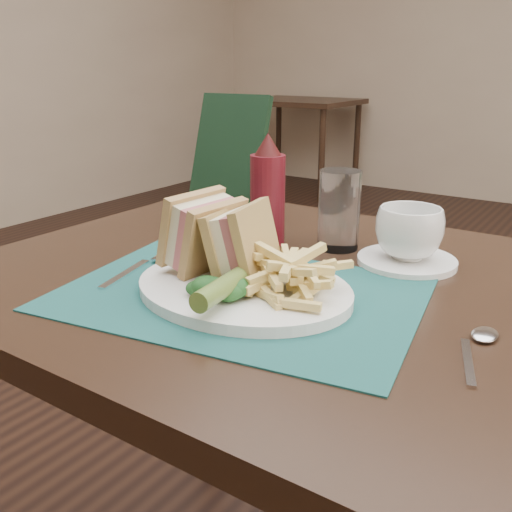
{
  "coord_description": "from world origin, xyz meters",
  "views": [
    {
      "loc": [
        0.42,
        -1.18,
        1.05
      ],
      "look_at": [
        0.01,
        -0.58,
        0.8
      ],
      "focal_mm": 40.0,
      "sensor_mm": 36.0,
      "label": 1
    }
  ],
  "objects_px": {
    "saucer": "(407,261)",
    "plate": "(243,289)",
    "table_bg_left": "(298,145)",
    "check_presenter": "(228,158)",
    "placemat": "(240,294)",
    "drinking_glass": "(339,210)",
    "table_main": "(275,477)",
    "sandwich_half_a": "(192,229)",
    "ketchup_bottle": "(268,189)",
    "sandwich_half_b": "(228,239)",
    "coffee_cup": "(409,233)"
  },
  "relations": [
    {
      "from": "plate",
      "to": "saucer",
      "type": "relative_size",
      "value": 2.0
    },
    {
      "from": "table_bg_left",
      "to": "check_presenter",
      "type": "relative_size",
      "value": 3.7
    },
    {
      "from": "sandwich_half_b",
      "to": "ketchup_bottle",
      "type": "xyz_separation_m",
      "value": [
        -0.06,
        0.2,
        0.02
      ]
    },
    {
      "from": "sandwich_half_b",
      "to": "table_bg_left",
      "type": "bearing_deg",
      "value": 108.98
    },
    {
      "from": "table_main",
      "to": "ketchup_bottle",
      "type": "xyz_separation_m",
      "value": [
        -0.09,
        0.11,
        0.47
      ]
    },
    {
      "from": "table_main",
      "to": "saucer",
      "type": "relative_size",
      "value": 6.0
    },
    {
      "from": "placemat",
      "to": "ketchup_bottle",
      "type": "distance_m",
      "value": 0.25
    },
    {
      "from": "sandwich_half_a",
      "to": "coffee_cup",
      "type": "height_order",
      "value": "sandwich_half_a"
    },
    {
      "from": "sandwich_half_a",
      "to": "saucer",
      "type": "height_order",
      "value": "sandwich_half_a"
    },
    {
      "from": "table_main",
      "to": "plate",
      "type": "xyz_separation_m",
      "value": [
        0.01,
        -0.11,
        0.38
      ]
    },
    {
      "from": "table_bg_left",
      "to": "check_presenter",
      "type": "bearing_deg",
      "value": -62.17
    },
    {
      "from": "plate",
      "to": "placemat",
      "type": "bearing_deg",
      "value": -179.38
    },
    {
      "from": "placemat",
      "to": "drinking_glass",
      "type": "relative_size",
      "value": 3.59
    },
    {
      "from": "coffee_cup",
      "to": "drinking_glass",
      "type": "distance_m",
      "value": 0.13
    },
    {
      "from": "check_presenter",
      "to": "table_main",
      "type": "bearing_deg",
      "value": -44.1
    },
    {
      "from": "table_bg_left",
      "to": "saucer",
      "type": "distance_m",
      "value": 4.03
    },
    {
      "from": "sandwich_half_b",
      "to": "coffee_cup",
      "type": "xyz_separation_m",
      "value": [
        0.17,
        0.22,
        -0.02
      ]
    },
    {
      "from": "table_main",
      "to": "plate",
      "type": "relative_size",
      "value": 3.0
    },
    {
      "from": "coffee_cup",
      "to": "ketchup_bottle",
      "type": "distance_m",
      "value": 0.24
    },
    {
      "from": "ketchup_bottle",
      "to": "sandwich_half_a",
      "type": "bearing_deg",
      "value": -90.15
    },
    {
      "from": "table_bg_left",
      "to": "saucer",
      "type": "xyz_separation_m",
      "value": [
        2.14,
        -3.39,
        0.38
      ]
    },
    {
      "from": "placemat",
      "to": "drinking_glass",
      "type": "height_order",
      "value": "drinking_glass"
    },
    {
      "from": "table_bg_left",
      "to": "coffee_cup",
      "type": "relative_size",
      "value": 8.93
    },
    {
      "from": "table_bg_left",
      "to": "ketchup_bottle",
      "type": "relative_size",
      "value": 4.84
    },
    {
      "from": "saucer",
      "to": "placemat",
      "type": "bearing_deg",
      "value": -120.35
    },
    {
      "from": "sandwich_half_b",
      "to": "ketchup_bottle",
      "type": "bearing_deg",
      "value": 98.43
    },
    {
      "from": "table_main",
      "to": "table_bg_left",
      "type": "height_order",
      "value": "same"
    },
    {
      "from": "drinking_glass",
      "to": "saucer",
      "type": "bearing_deg",
      "value": -5.76
    },
    {
      "from": "table_main",
      "to": "ketchup_bottle",
      "type": "bearing_deg",
      "value": 129.32
    },
    {
      "from": "saucer",
      "to": "sandwich_half_a",
      "type": "bearing_deg",
      "value": -136.64
    },
    {
      "from": "saucer",
      "to": "plate",
      "type": "bearing_deg",
      "value": -119.37
    },
    {
      "from": "table_bg_left",
      "to": "plate",
      "type": "xyz_separation_m",
      "value": [
        2.01,
        -3.63,
        0.38
      ]
    },
    {
      "from": "placemat",
      "to": "coffee_cup",
      "type": "distance_m",
      "value": 0.28
    },
    {
      "from": "table_bg_left",
      "to": "plate",
      "type": "relative_size",
      "value": 3.0
    },
    {
      "from": "check_presenter",
      "to": "plate",
      "type": "bearing_deg",
      "value": -54.42
    },
    {
      "from": "table_main",
      "to": "saucer",
      "type": "distance_m",
      "value": 0.43
    },
    {
      "from": "table_bg_left",
      "to": "ketchup_bottle",
      "type": "xyz_separation_m",
      "value": [
        1.91,
        -3.42,
        0.47
      ]
    },
    {
      "from": "sandwich_half_a",
      "to": "ketchup_bottle",
      "type": "bearing_deg",
      "value": 93.97
    },
    {
      "from": "ketchup_bottle",
      "to": "saucer",
      "type": "bearing_deg",
      "value": 6.79
    },
    {
      "from": "sandwich_half_b",
      "to": "plate",
      "type": "bearing_deg",
      "value": -34.25
    },
    {
      "from": "check_presenter",
      "to": "drinking_glass",
      "type": "bearing_deg",
      "value": -16.0
    },
    {
      "from": "placemat",
      "to": "sandwich_half_b",
      "type": "relative_size",
      "value": 4.59
    },
    {
      "from": "sandwich_half_a",
      "to": "table_bg_left",
      "type": "bearing_deg",
      "value": 121.94
    },
    {
      "from": "ketchup_bottle",
      "to": "placemat",
      "type": "bearing_deg",
      "value": -65.95
    },
    {
      "from": "sandwich_half_a",
      "to": "drinking_glass",
      "type": "xyz_separation_m",
      "value": [
        0.11,
        0.24,
        -0.01
      ]
    },
    {
      "from": "sandwich_half_b",
      "to": "drinking_glass",
      "type": "distance_m",
      "value": 0.24
    },
    {
      "from": "drinking_glass",
      "to": "ketchup_bottle",
      "type": "bearing_deg",
      "value": -160.19
    },
    {
      "from": "plate",
      "to": "coffee_cup",
      "type": "bearing_deg",
      "value": 60.99
    },
    {
      "from": "sandwich_half_a",
      "to": "coffee_cup",
      "type": "distance_m",
      "value": 0.33
    },
    {
      "from": "sandwich_half_b",
      "to": "coffee_cup",
      "type": "bearing_deg",
      "value": 42.85
    }
  ]
}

